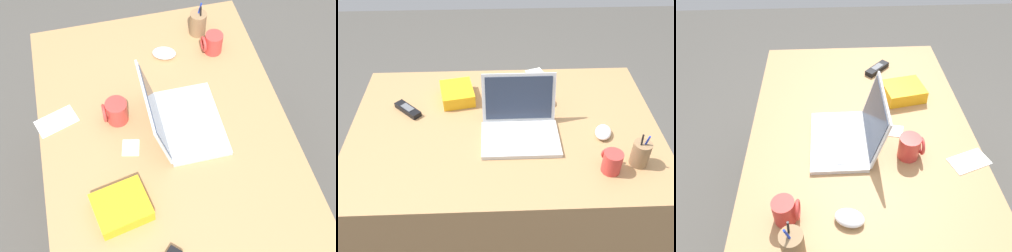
# 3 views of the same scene
# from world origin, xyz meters

# --- Properties ---
(ground_plane) EXTENTS (6.00, 6.00, 0.00)m
(ground_plane) POSITION_xyz_m (0.00, 0.00, 0.00)
(ground_plane) COLOR #4C4944
(desk) EXTENTS (1.36, 0.92, 0.75)m
(desk) POSITION_xyz_m (0.00, 0.00, 0.37)
(desk) COLOR #A87C4F
(desk) RESTS_ON ground
(laptop) EXTENTS (0.33, 0.28, 0.23)m
(laptop) POSITION_xyz_m (0.06, -0.05, 0.79)
(laptop) COLOR silver
(laptop) RESTS_ON desk
(computer_mouse) EXTENTS (0.10, 0.11, 0.03)m
(computer_mouse) POSITION_xyz_m (0.42, -0.08, 0.76)
(computer_mouse) COLOR white
(computer_mouse) RESTS_ON desk
(coffee_mug_white) EXTENTS (0.08, 0.09, 0.10)m
(coffee_mug_white) POSITION_xyz_m (0.15, 0.17, 0.79)
(coffee_mug_white) COLOR #C63833
(coffee_mug_white) RESTS_ON desk
(coffee_mug_tall) EXTENTS (0.07, 0.09, 0.09)m
(coffee_mug_tall) POSITION_xyz_m (0.40, -0.28, 0.79)
(coffee_mug_tall) COLOR #C63833
(coffee_mug_tall) RESTS_ON desk
(cordless_phone) EXTENTS (0.14, 0.13, 0.03)m
(cordless_phone) POSITION_xyz_m (-0.44, 0.12, 0.76)
(cordless_phone) COLOR black
(cordless_phone) RESTS_ON desk
(pen_holder) EXTENTS (0.07, 0.07, 0.15)m
(pen_holder) POSITION_xyz_m (0.52, -0.25, 0.80)
(pen_holder) COLOR olive
(pen_holder) RESTS_ON desk
(snack_bag) EXTENTS (0.18, 0.20, 0.06)m
(snack_bag) POSITION_xyz_m (-0.22, 0.21, 0.78)
(snack_bag) COLOR #F2AD19
(snack_bag) RESTS_ON desk
(paper_note_near_laptop) EXTENTS (0.08, 0.07, 0.00)m
(paper_note_near_laptop) POSITION_xyz_m (0.01, 0.14, 0.75)
(paper_note_near_laptop) COLOR white
(paper_note_near_laptop) RESTS_ON desk
(paper_note_left) EXTENTS (0.13, 0.17, 0.00)m
(paper_note_left) POSITION_xyz_m (0.19, 0.39, 0.75)
(paper_note_left) COLOR white
(paper_note_left) RESTS_ON desk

